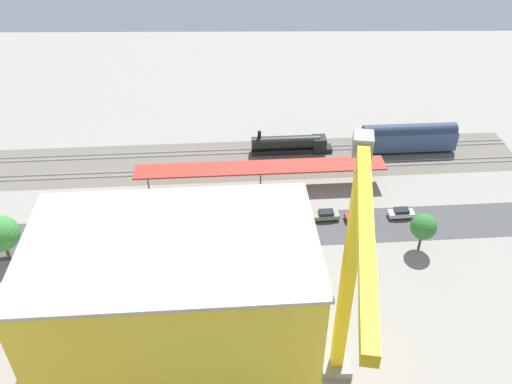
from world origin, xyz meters
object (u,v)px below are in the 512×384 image
at_px(parked_car_7, 130,215).
at_px(tower_crane, 351,274).
at_px(street_tree_0, 1,234).
at_px(parked_car_3, 284,216).
at_px(locomotive, 292,144).
at_px(parked_car_1, 359,216).
at_px(parked_car_4, 246,214).
at_px(construction_building, 178,306).
at_px(box_truck_2, 241,263).
at_px(traffic_light, 72,231).
at_px(street_tree_1, 187,229).
at_px(street_tree_2, 424,227).
at_px(passenger_coach, 408,137).
at_px(parked_car_6, 171,216).
at_px(parked_car_5, 206,215).
at_px(box_truck_0, 123,262).
at_px(parked_car_0, 401,213).
at_px(box_truck_1, 204,260).
at_px(platform_canopy_near, 261,168).
at_px(parked_car_2, 326,215).

height_order(parked_car_7, tower_crane, tower_crane).
distance_m(parked_car_7, street_tree_0, 20.04).
bearing_deg(parked_car_3, tower_crane, 98.07).
bearing_deg(locomotive, tower_crane, 91.96).
relative_size(parked_car_1, parked_car_4, 0.96).
relative_size(parked_car_7, construction_building, 0.16).
xyz_separation_m(box_truck_2, traffic_light, (25.75, -4.28, 2.85)).
height_order(parked_car_1, street_tree_1, street_tree_1).
bearing_deg(parked_car_3, street_tree_2, 159.86).
bearing_deg(parked_car_4, passenger_coach, -146.65).
relative_size(parked_car_6, construction_building, 0.14).
bearing_deg(parked_car_4, tower_crane, 108.61).
height_order(parked_car_4, parked_car_5, parked_car_4).
bearing_deg(parked_car_5, box_truck_0, 47.28).
bearing_deg(traffic_light, parked_car_7, -128.47).
bearing_deg(passenger_coach, parked_car_1, 58.84).
xyz_separation_m(parked_car_6, street_tree_0, (24.01, 9.36, 4.32)).
height_order(street_tree_1, traffic_light, street_tree_1).
xyz_separation_m(locomotive, parked_car_4, (9.08, 21.23, -0.97)).
xyz_separation_m(parked_car_0, box_truck_1, (32.60, 12.03, 0.86)).
height_order(parked_car_5, construction_building, construction_building).
distance_m(locomotive, street_tree_1, 35.49).
height_order(passenger_coach, tower_crane, tower_crane).
xyz_separation_m(passenger_coach, parked_car_4, (32.26, 21.23, -2.46)).
height_order(platform_canopy_near, parked_car_1, platform_canopy_near).
height_order(box_truck_0, street_tree_2, street_tree_2).
xyz_separation_m(parked_car_6, traffic_light, (13.78, 8.27, 3.78)).
distance_m(platform_canopy_near, parked_car_4, 10.07).
xyz_separation_m(locomotive, parked_car_2, (-4.38, 21.65, -1.05)).
relative_size(parked_car_1, tower_crane, 0.15).
height_order(parked_car_0, box_truck_2, box_truck_2).
relative_size(parked_car_3, tower_crane, 0.15).
relative_size(parked_car_0, parked_car_2, 0.98).
relative_size(parked_car_0, parked_car_1, 0.93).
distance_m(parked_car_1, tower_crane, 37.25).
bearing_deg(construction_building, street_tree_0, -36.31).
distance_m(platform_canopy_near, box_truck_0, 30.19).
height_order(parked_car_3, parked_car_6, parked_car_3).
bearing_deg(locomotive, construction_building, 71.23).
bearing_deg(street_tree_2, parked_car_2, -29.00).
relative_size(parked_car_4, traffic_light, 0.72).
xyz_separation_m(passenger_coach, tower_crane, (21.35, 53.62, 15.30)).
distance_m(construction_building, box_truck_0, 20.62).
bearing_deg(passenger_coach, parked_car_7, 22.29).
bearing_deg(parked_car_3, platform_canopy_near, -68.11).
xyz_separation_m(tower_crane, street_tree_2, (-16.41, -24.29, -14.06)).
distance_m(parked_car_6, box_truck_1, 13.36).
height_order(parked_car_6, box_truck_0, box_truck_0).
distance_m(passenger_coach, street_tree_2, 29.77).
xyz_separation_m(street_tree_0, street_tree_2, (-64.05, -1.62, -0.52)).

